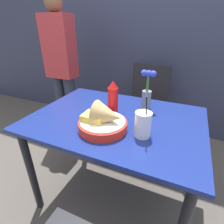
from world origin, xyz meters
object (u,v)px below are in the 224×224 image
chair_far_window (147,100)px  ketchup_bottle (113,98)px  food_basket (104,121)px  flower_vase (147,92)px  person_standing (61,64)px  drink_cup (143,125)px

chair_far_window → ketchup_bottle: size_ratio=3.89×
food_basket → flower_vase: 0.42m
food_basket → person_standing: bearing=139.4°
ketchup_bottle → person_standing: bearing=147.0°
chair_far_window → food_basket: 1.03m
food_basket → drink_cup: size_ratio=1.14×
food_basket → flower_vase: (0.14, 0.39, 0.07)m
drink_cup → person_standing: bearing=146.3°
drink_cup → flower_vase: (-0.07, 0.36, 0.06)m
chair_far_window → person_standing: (-0.92, -0.23, 0.35)m
ketchup_bottle → drink_cup: drink_cup is taller
chair_far_window → food_basket: bearing=-91.4°
person_standing → chair_far_window: bearing=14.1°
ketchup_bottle → flower_vase: bearing=43.9°
drink_cup → chair_far_window: bearing=101.0°
food_basket → ketchup_bottle: size_ratio=1.22×
drink_cup → person_standing: 1.33m
ketchup_bottle → person_standing: 1.02m
food_basket → chair_far_window: bearing=88.6°
ketchup_bottle → flower_vase: size_ratio=0.83×
person_standing → drink_cup: bearing=-33.7°
food_basket → flower_vase: flower_vase is taller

